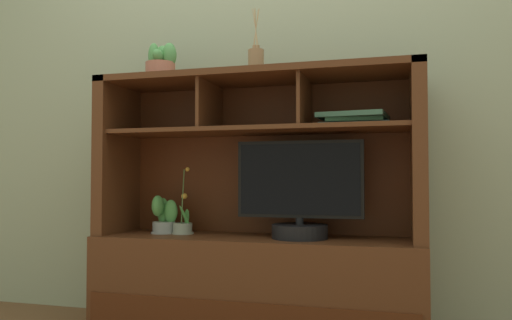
{
  "coord_description": "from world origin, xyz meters",
  "views": [
    {
      "loc": [
        0.64,
        -2.28,
        0.73
      ],
      "look_at": [
        0.0,
        0.0,
        0.82
      ],
      "focal_mm": 35.49,
      "sensor_mm": 36.0,
      "label": 1
    }
  ],
  "objects_px": {
    "magazine_stack_left": "(354,120)",
    "diffuser_bottle": "(256,61)",
    "potted_fern": "(164,217)",
    "potted_succulent": "(161,64)",
    "tv_monitor": "(300,199)",
    "potted_orchid": "(183,225)",
    "media_console": "(256,253)"
  },
  "relations": [
    {
      "from": "potted_succulent",
      "to": "media_console",
      "type": "bearing_deg",
      "value": 1.29
    },
    {
      "from": "tv_monitor",
      "to": "diffuser_bottle",
      "type": "relative_size",
      "value": 1.85
    },
    {
      "from": "tv_monitor",
      "to": "media_console",
      "type": "bearing_deg",
      "value": 173.55
    },
    {
      "from": "potted_fern",
      "to": "magazine_stack_left",
      "type": "xyz_separation_m",
      "value": [
        0.93,
        0.01,
        0.46
      ]
    },
    {
      "from": "potted_orchid",
      "to": "diffuser_bottle",
      "type": "bearing_deg",
      "value": -3.57
    },
    {
      "from": "tv_monitor",
      "to": "diffuser_bottle",
      "type": "height_order",
      "value": "diffuser_bottle"
    },
    {
      "from": "diffuser_bottle",
      "to": "potted_succulent",
      "type": "distance_m",
      "value": 0.49
    },
    {
      "from": "media_console",
      "to": "potted_fern",
      "type": "distance_m",
      "value": 0.5
    },
    {
      "from": "potted_fern",
      "to": "potted_succulent",
      "type": "bearing_deg",
      "value": -113.89
    },
    {
      "from": "magazine_stack_left",
      "to": "diffuser_bottle",
      "type": "height_order",
      "value": "diffuser_bottle"
    },
    {
      "from": "potted_succulent",
      "to": "potted_fern",
      "type": "bearing_deg",
      "value": 66.11
    },
    {
      "from": "media_console",
      "to": "potted_succulent",
      "type": "height_order",
      "value": "potted_succulent"
    },
    {
      "from": "diffuser_bottle",
      "to": "magazine_stack_left",
      "type": "bearing_deg",
      "value": 3.86
    },
    {
      "from": "media_console",
      "to": "potted_orchid",
      "type": "relative_size",
      "value": 4.62
    },
    {
      "from": "media_console",
      "to": "potted_fern",
      "type": "height_order",
      "value": "media_console"
    },
    {
      "from": "potted_orchid",
      "to": "potted_succulent",
      "type": "relative_size",
      "value": 1.76
    },
    {
      "from": "tv_monitor",
      "to": "diffuser_bottle",
      "type": "bearing_deg",
      "value": 176.66
    },
    {
      "from": "media_console",
      "to": "magazine_stack_left",
      "type": "height_order",
      "value": "media_console"
    },
    {
      "from": "tv_monitor",
      "to": "potted_orchid",
      "type": "xyz_separation_m",
      "value": [
        -0.59,
        0.04,
        -0.14
      ]
    },
    {
      "from": "media_console",
      "to": "potted_orchid",
      "type": "height_order",
      "value": "media_console"
    },
    {
      "from": "potted_fern",
      "to": "diffuser_bottle",
      "type": "distance_m",
      "value": 0.89
    },
    {
      "from": "magazine_stack_left",
      "to": "diffuser_bottle",
      "type": "distance_m",
      "value": 0.54
    },
    {
      "from": "tv_monitor",
      "to": "potted_fern",
      "type": "relative_size",
      "value": 3.07
    },
    {
      "from": "potted_fern",
      "to": "diffuser_bottle",
      "type": "height_order",
      "value": "diffuser_bottle"
    },
    {
      "from": "media_console",
      "to": "potted_orchid",
      "type": "distance_m",
      "value": 0.4
    },
    {
      "from": "potted_fern",
      "to": "diffuser_bottle",
      "type": "bearing_deg",
      "value": -2.49
    },
    {
      "from": "magazine_stack_left",
      "to": "potted_fern",
      "type": "bearing_deg",
      "value": -179.41
    },
    {
      "from": "media_console",
      "to": "potted_fern",
      "type": "xyz_separation_m",
      "value": [
        -0.48,
        0.01,
        0.16
      ]
    },
    {
      "from": "tv_monitor",
      "to": "potted_fern",
      "type": "bearing_deg",
      "value": 177.25
    },
    {
      "from": "potted_orchid",
      "to": "potted_fern",
      "type": "xyz_separation_m",
      "value": [
        -0.1,
        -0.0,
        0.04
      ]
    },
    {
      "from": "tv_monitor",
      "to": "magazine_stack_left",
      "type": "bearing_deg",
      "value": 10.03
    },
    {
      "from": "potted_orchid",
      "to": "potted_fern",
      "type": "distance_m",
      "value": 0.11
    }
  ]
}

